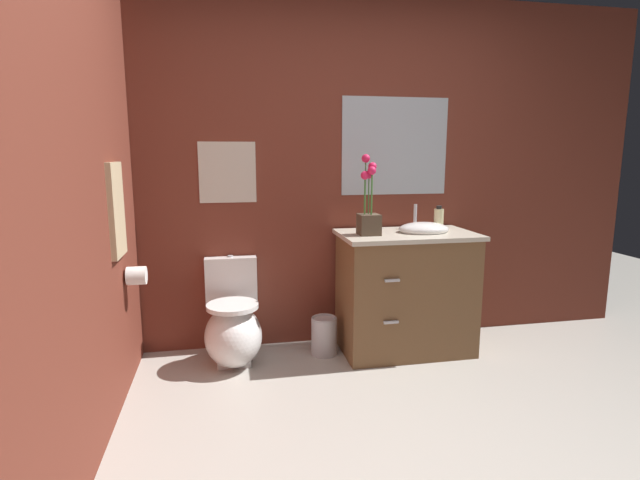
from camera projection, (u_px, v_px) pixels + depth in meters
wall_back at (362, 174)px, 3.57m from camera, size 4.37×0.05×2.50m
wall_left at (75, 189)px, 2.07m from camera, size 0.05×4.80×2.50m
toilet at (233, 327)px, 3.27m from camera, size 0.38×0.59×0.69m
vanity_cabinet at (406, 290)px, 3.44m from camera, size 0.94×0.56×1.04m
flower_vase at (369, 211)px, 3.25m from camera, size 0.14×0.14×0.54m
soap_bottle at (439, 219)px, 3.50m from camera, size 0.07×0.07×0.17m
trash_bin at (324, 336)px, 3.41m from camera, size 0.18×0.18×0.27m
wall_poster at (227, 172)px, 3.35m from camera, size 0.39×0.01×0.42m
wall_mirror at (395, 146)px, 3.55m from camera, size 0.80×0.01×0.70m
hanging_towel at (116, 210)px, 2.67m from camera, size 0.03×0.28×0.52m
toilet_paper_roll at (137, 276)px, 2.90m from camera, size 0.11×0.11×0.11m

